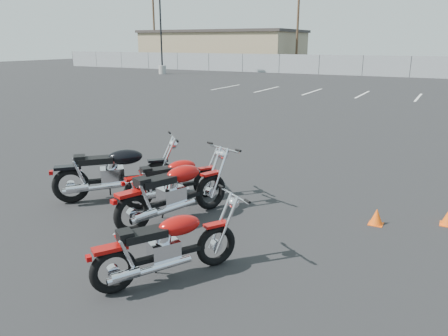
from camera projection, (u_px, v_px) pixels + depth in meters
The scene contains 12 objects.
ground at pixel (199, 209), 7.99m from camera, with size 120.00×120.00×0.00m, color black.
motorcycle_front_red at pixel (173, 180), 8.16m from camera, with size 1.45×1.88×0.99m.
motorcycle_second_black at pixel (115, 172), 8.36m from camera, with size 2.02×2.03×1.18m.
motorcycle_third_red at pixel (174, 192), 7.32m from camera, with size 1.29×2.30×1.14m.
motorcycle_rear_red at pixel (167, 246), 5.51m from camera, with size 1.45×1.92×1.01m.
training_cone_far at pixel (376, 217), 7.27m from camera, with size 0.23×0.23×0.28m.
light_pole_west at pixel (161, 45), 41.04m from camera, with size 0.80×0.70×10.33m.
chainlink_fence at pixel (411, 67), 37.40m from camera, with size 80.06×0.06×1.80m.
tan_building_west at pixel (223, 49), 52.94m from camera, with size 18.40×10.40×4.30m.
utility_pole_a at pixel (154, 27), 53.31m from camera, with size 1.80×0.24×9.00m.
utility_pole_b at pixel (298, 25), 46.02m from camera, with size 1.80×0.24×9.00m.
parking_line_stripes at pixel (337, 93), 26.07m from camera, with size 15.12×4.00×0.01m.
Camera 1 is at (3.92, -6.37, 2.94)m, focal length 35.00 mm.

